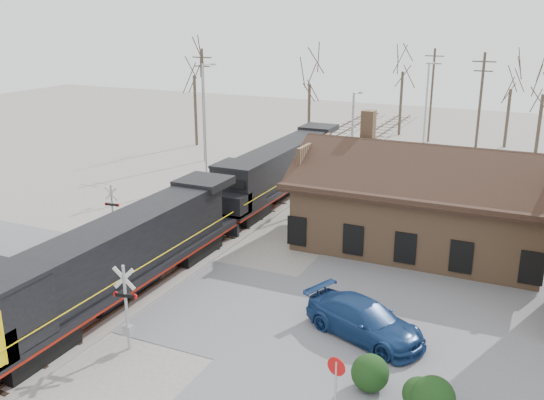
{
  "coord_description": "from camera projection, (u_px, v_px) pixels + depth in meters",
  "views": [
    {
      "loc": [
        18.46,
        -23.43,
        13.8
      ],
      "look_at": [
        3.38,
        9.0,
        2.67
      ],
      "focal_mm": 40.0,
      "sensor_mm": 36.0,
      "label": 1
    }
  ],
  "objects": [
    {
      "name": "hedge_a",
      "position": [
        370.0,
        373.0,
        22.92
      ],
      "size": [
        1.45,
        1.45,
        1.45
      ],
      "primitive_type": "sphere",
      "color": "black",
      "rests_on": "ground"
    },
    {
      "name": "locomotive_lead",
      "position": [
        112.0,
        262.0,
        29.3
      ],
      "size": [
        2.86,
        19.19,
        4.26
      ],
      "color": "black",
      "rests_on": "ground"
    },
    {
      "name": "streetlight_c",
      "position": [
        426.0,
        109.0,
        55.63
      ],
      "size": [
        0.25,
        2.04,
        9.47
      ],
      "color": "#A5A8AD",
      "rests_on": "ground"
    },
    {
      "name": "track_main",
      "position": [
        265.0,
        206.0,
        44.79
      ],
      "size": [
        3.4,
        90.0,
        0.24
      ],
      "color": "#A29D93",
      "rests_on": "ground"
    },
    {
      "name": "ground",
      "position": [
        142.0,
        286.0,
        31.82
      ],
      "size": [
        140.0,
        140.0,
        0.0
      ],
      "primitive_type": "plane",
      "color": "#A29D93",
      "rests_on": "ground"
    },
    {
      "name": "tree_c",
      "position": [
        403.0,
        61.0,
        68.49
      ],
      "size": [
        4.87,
        4.87,
        11.94
      ],
      "color": "#382D23",
      "rests_on": "ground"
    },
    {
      "name": "tree_b",
      "position": [
        310.0,
        73.0,
        61.77
      ],
      "size": [
        4.48,
        4.48,
        10.96
      ],
      "color": "#382D23",
      "rests_on": "ground"
    },
    {
      "name": "depot",
      "position": [
        422.0,
        209.0,
        36.67
      ],
      "size": [
        15.2,
        9.31,
        7.9
      ],
      "color": "#8C6748",
      "rests_on": "ground"
    },
    {
      "name": "hedge_b",
      "position": [
        419.0,
        394.0,
        21.84
      ],
      "size": [
        1.24,
        1.24,
        1.24
      ],
      "primitive_type": "sphere",
      "color": "black",
      "rests_on": "ground"
    },
    {
      "name": "streetlight_b",
      "position": [
        353.0,
        139.0,
        45.73
      ],
      "size": [
        0.25,
        2.04,
        8.12
      ],
      "color": "#A5A8AD",
      "rests_on": "ground"
    },
    {
      "name": "locomotive_trailing",
      "position": [
        278.0,
        170.0,
        46.15
      ],
      "size": [
        2.86,
        19.19,
        4.03
      ],
      "color": "black",
      "rests_on": "ground"
    },
    {
      "name": "utility_pole_c",
      "position": [
        479.0,
        110.0,
        53.48
      ],
      "size": [
        2.0,
        0.24,
        10.5
      ],
      "color": "#382D23",
      "rests_on": "ground"
    },
    {
      "name": "hedge_c",
      "position": [
        433.0,
        398.0,
        21.32
      ],
      "size": [
        1.58,
        1.58,
        1.58
      ],
      "primitive_type": "sphere",
      "color": "black",
      "rests_on": "ground"
    },
    {
      "name": "tree_a",
      "position": [
        194.0,
        64.0,
        63.04
      ],
      "size": [
        4.96,
        4.96,
        12.15
      ],
      "color": "#382D23",
      "rests_on": "ground"
    },
    {
      "name": "utility_pole_b",
      "position": [
        432.0,
        94.0,
        65.68
      ],
      "size": [
        2.0,
        0.24,
        10.11
      ],
      "color": "#382D23",
      "rests_on": "ground"
    },
    {
      "name": "crossbuck_near",
      "position": [
        126.0,
        310.0,
        25.42
      ],
      "size": [
        1.1,
        0.29,
        3.86
      ],
      "rotation": [
        0.0,
        0.0,
        0.17
      ],
      "color": "#A5A8AD",
      "rests_on": "ground"
    },
    {
      "name": "parking_lot",
      "position": [
        512.0,
        323.0,
        28.03
      ],
      "size": [
        22.0,
        26.0,
        0.03
      ],
      "primitive_type": "cube",
      "color": "slate",
      "rests_on": "ground"
    },
    {
      "name": "streetlight_a",
      "position": [
        205.0,
        118.0,
        49.69
      ],
      "size": [
        0.25,
        2.04,
        9.86
      ],
      "color": "#A5A8AD",
      "rests_on": "ground"
    },
    {
      "name": "crossbuck_far",
      "position": [
        113.0,
        214.0,
        37.82
      ],
      "size": [
        1.03,
        0.27,
        3.61
      ],
      "rotation": [
        0.0,
        0.0,
        3.27
      ],
      "color": "#A5A8AD",
      "rests_on": "ground"
    },
    {
      "name": "do_not_enter_sign",
      "position": [
        336.0,
        376.0,
        21.1
      ],
      "size": [
        0.71,
        0.19,
        2.4
      ],
      "rotation": [
        0.0,
        0.0,
        -0.21
      ],
      "color": "#A5A8AD",
      "rests_on": "ground"
    },
    {
      "name": "road",
      "position": [
        142.0,
        286.0,
        31.82
      ],
      "size": [
        60.0,
        9.0,
        0.03
      ],
      "primitive_type": "cube",
      "color": "slate",
      "rests_on": "ground"
    },
    {
      "name": "parked_car",
      "position": [
        365.0,
        320.0,
        26.65
      ],
      "size": [
        6.16,
        4.25,
        1.66
      ],
      "primitive_type": "imported",
      "rotation": [
        0.0,
        0.0,
        1.2
      ],
      "color": "navy",
      "rests_on": "ground"
    },
    {
      "name": "utility_pole_a",
      "position": [
        204.0,
        104.0,
        57.09
      ],
      "size": [
        2.0,
        0.24,
        10.59
      ],
      "color": "#382D23",
      "rests_on": "ground"
    },
    {
      "name": "track_siding",
      "position": [
        212.0,
        198.0,
        46.6
      ],
      "size": [
        3.4,
        90.0,
        0.24
      ],
      "color": "#A29D93",
      "rests_on": "ground"
    },
    {
      "name": "tree_d",
      "position": [
        512.0,
        79.0,
        62.48
      ],
      "size": [
        4.09,
        4.09,
        10.02
      ],
      "color": "#382D23",
      "rests_on": "ground"
    }
  ]
}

